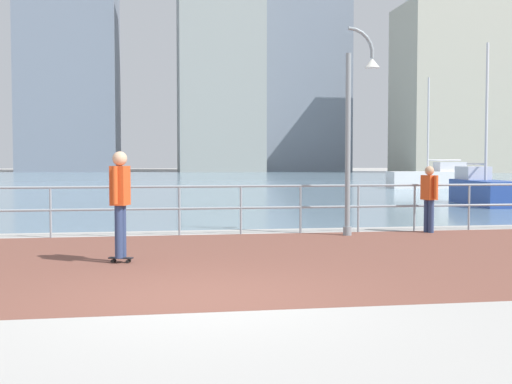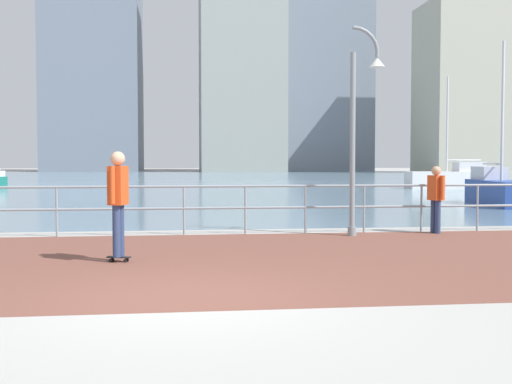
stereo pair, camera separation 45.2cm
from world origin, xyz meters
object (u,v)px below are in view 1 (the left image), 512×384
Objects in this scene: bystander at (429,194)px; sailboat_white at (430,178)px; skateboarder at (120,196)px; lamppost at (356,121)px; sailboat_yellow at (484,189)px.

bystander is 0.23× the size of sailboat_white.
bystander is (6.92, 3.39, -0.20)m from skateboarder.
lamppost is 26.78m from sailboat_white.
bystander is (1.89, 0.26, -1.67)m from lamppost.
lamppost is 12.31m from sailboat_yellow.
sailboat_white is at bearing 65.38° from bystander.
lamppost is 0.76× the size of sailboat_yellow.
lamppost is at bearing -131.96° from sailboat_yellow.
sailboat_white is 15.20m from sailboat_yellow.
lamppost is at bearing -118.07° from sailboat_white.
skateboarder is 0.27× the size of sailboat_white.
skateboarder reaches higher than bystander.
skateboarder is at bearing -123.39° from sailboat_white.
sailboat_yellow is at bearing 42.78° from skateboarder.
lamppost is 0.68× the size of sailboat_white.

